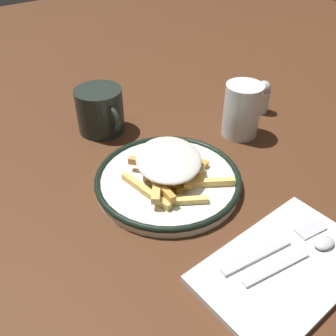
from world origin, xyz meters
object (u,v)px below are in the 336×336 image
object	(u,v)px
plate	(168,179)
fries_heap	(169,165)
napkin	(285,267)
salt_shaker	(262,97)
water_glass	(242,110)
coffee_mug	(98,111)
fork	(276,246)
spoon	(306,252)

from	to	relation	value
plate	fries_heap	distance (m)	0.03
napkin	salt_shaker	bearing A→B (deg)	135.60
fries_heap	salt_shaker	bearing A→B (deg)	102.98
plate	water_glass	size ratio (longest dim) A/B	2.32
coffee_mug	salt_shaker	xyz separation A→B (m)	(0.15, 0.32, -0.01)
water_glass	coffee_mug	xyz separation A→B (m)	(-0.18, -0.22, -0.01)
fries_heap	salt_shaker	size ratio (longest dim) A/B	2.51
fries_heap	fork	size ratio (longest dim) A/B	1.02
water_glass	fork	bearing A→B (deg)	-36.98
napkin	coffee_mug	distance (m)	0.45
spoon	salt_shaker	world-z (taller)	salt_shaker
coffee_mug	spoon	bearing A→B (deg)	6.87
plate	coffee_mug	bearing A→B (deg)	-178.76
plate	water_glass	bearing A→B (deg)	100.57
plate	napkin	bearing A→B (deg)	3.92
spoon	fries_heap	bearing A→B (deg)	-169.21
plate	spoon	xyz separation A→B (m)	(0.24, 0.05, 0.00)
fork	water_glass	xyz separation A→B (m)	(-0.24, 0.18, 0.04)
fries_heap	coffee_mug	world-z (taller)	coffee_mug
plate	water_glass	distance (m)	0.22
napkin	salt_shaker	xyz separation A→B (m)	(-0.31, 0.30, 0.03)
napkin	spoon	world-z (taller)	spoon
fries_heap	water_glass	size ratio (longest dim) A/B	1.70
plate	fork	xyz separation A→B (m)	(0.20, 0.03, 0.00)
fork	salt_shaker	size ratio (longest dim) A/B	2.46
fries_heap	fork	distance (m)	0.21
fries_heap	fork	bearing A→B (deg)	6.38
plate	salt_shaker	distance (m)	0.32
fork	water_glass	bearing A→B (deg)	143.02
napkin	coffee_mug	size ratio (longest dim) A/B	1.95
plate	water_glass	world-z (taller)	water_glass
plate	fork	size ratio (longest dim) A/B	1.38
spoon	coffee_mug	size ratio (longest dim) A/B	1.26
plate	coffee_mug	distance (m)	0.22
napkin	salt_shaker	world-z (taller)	salt_shaker
spoon	water_glass	distance (m)	0.32
plate	spoon	size ratio (longest dim) A/B	1.60
plate	fries_heap	size ratio (longest dim) A/B	1.36
plate	water_glass	xyz separation A→B (m)	(-0.04, 0.21, 0.04)
water_glass	coffee_mug	bearing A→B (deg)	-129.92
salt_shaker	plate	bearing A→B (deg)	-76.70
fork	spoon	world-z (taller)	spoon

